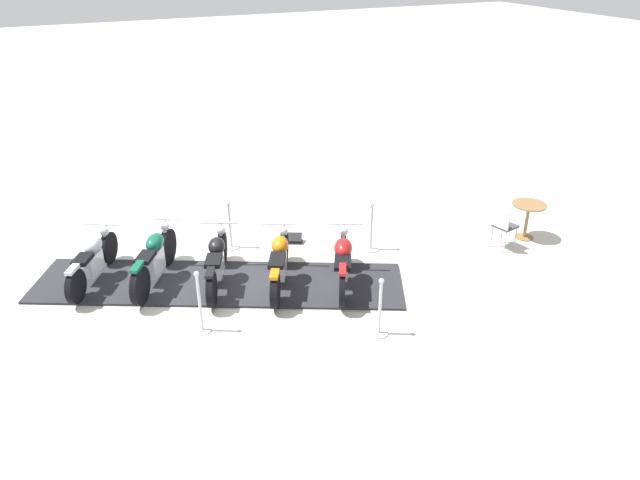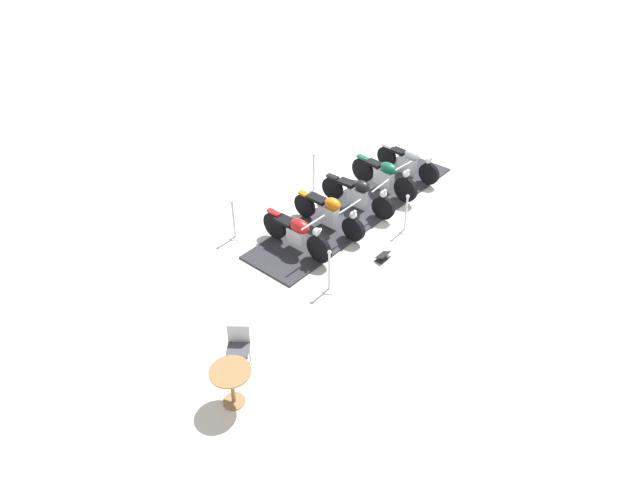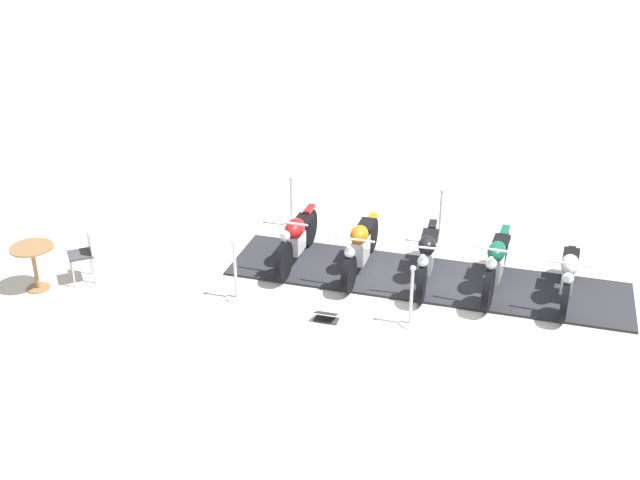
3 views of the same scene
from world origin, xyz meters
name	(u,v)px [view 3 (image 3 of 3)]	position (x,y,z in m)	size (l,w,h in m)	color
ground_plane	(425,280)	(0.00, 0.00, 0.00)	(80.00, 80.00, 0.00)	beige
display_platform	(425,279)	(0.00, 0.00, 0.02)	(6.83, 1.60, 0.05)	#28282D
motorcycle_maroon	(297,237)	(2.09, -1.00, 0.53)	(1.11, 1.91, 1.00)	black
motorcycle_copper	(360,247)	(1.05, -0.49, 0.50)	(1.21, 2.00, 0.91)	black
motorcycle_black	(427,256)	(0.01, 0.03, 0.49)	(1.10, 2.06, 0.92)	black
motorcycle_forest	(496,263)	(-1.02, 0.54, 0.52)	(1.21, 1.93, 1.02)	black
motorcycle_chrome	(568,274)	(-2.05, 1.06, 0.48)	(1.13, 1.87, 0.91)	black
stanchion_right_mid	(411,306)	(0.66, 1.32, 0.33)	(0.32, 0.32, 1.03)	silver
stanchion_left_mid	(440,225)	(-0.66, -1.32, 0.40)	(0.30, 0.30, 1.13)	silver
stanchion_right_front	(236,281)	(3.26, 0.03, 0.32)	(0.35, 0.35, 1.06)	silver
stanchion_left_front	(292,209)	(1.94, -2.62, 0.36)	(0.30, 0.30, 1.05)	silver
info_placard	(326,317)	(1.92, 0.98, 0.06)	(0.43, 0.35, 0.19)	#333338
cafe_table	(33,258)	(6.53, -0.89, 0.59)	(0.71, 0.71, 0.79)	olive
cafe_chair_near_table	(84,251)	(5.73, -1.07, 0.54)	(0.48, 0.48, 0.91)	#B7B7BC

